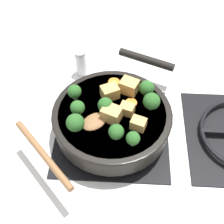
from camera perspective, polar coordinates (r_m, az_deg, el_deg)
The scene contains 20 objects.
ground_plane at distance 0.87m, azimuth 0.00°, elevation -3.62°, with size 2.40×2.40×0.00m, color silver.
front_burner_grate at distance 0.86m, azimuth 0.00°, elevation -3.15°, with size 0.31×0.31×0.03m.
skillet_pan at distance 0.83m, azimuth 0.07°, elevation -1.07°, with size 0.42×0.34×0.06m.
wooden_spoon at distance 0.75m, azimuth -8.32°, elevation -4.92°, with size 0.23×0.23×0.02m.
tofu_cube_center_large at distance 0.77m, azimuth 4.84°, elevation -2.15°, with size 0.04×0.03×0.03m, color tan.
tofu_cube_near_handle at distance 0.78m, azimuth -0.35°, elevation -0.33°, with size 0.05×0.04×0.04m, color tan.
tofu_cube_east_chunk at distance 0.79m, azimuth 2.78°, elevation 0.55°, with size 0.04×0.03×0.03m, color tan.
tofu_cube_west_chunk at distance 0.84m, azimuth 3.16°, elevation 4.71°, with size 0.05×0.04×0.04m, color tan.
tofu_cube_back_piece at distance 0.83m, azimuth -0.38°, elevation 3.65°, with size 0.04×0.04×0.04m, color tan.
broccoli_floret_near_spoon at distance 0.75m, azimuth -6.73°, elevation -1.98°, with size 0.04×0.04×0.05m.
broccoli_floret_center_top at distance 0.73m, azimuth 3.86°, elevation -4.85°, with size 0.03×0.03×0.04m.
broccoli_floret_east_rim at distance 0.73m, azimuth 0.78°, elevation -3.66°, with size 0.04×0.04×0.05m.
broccoli_floret_west_rim at distance 0.79m, azimuth -6.32°, elevation 0.79°, with size 0.04×0.04×0.04m.
broccoli_floret_north_edge at distance 0.82m, azimuth -6.87°, elevation 3.71°, with size 0.04×0.04×0.04m.
broccoli_floret_south_cluster at distance 0.83m, azimuth 6.37°, elevation 4.39°, with size 0.04×0.04×0.05m.
broccoli_floret_mid_floret at distance 0.80m, azimuth 7.25°, elevation 1.95°, with size 0.04×0.04×0.05m.
broccoli_floret_small_inner at distance 0.79m, azimuth -1.20°, elevation 1.50°, with size 0.04×0.04×0.05m.
carrot_slice_orange_thin at distance 0.82m, azimuth 3.52°, elevation 1.65°, with size 0.03×0.03×0.01m, color orange.
carrot_slice_near_center at distance 0.87m, azimuth 0.40°, elevation 5.46°, with size 0.03×0.03×0.01m, color orange.
salt_shaker at distance 1.01m, azimuth -5.71°, elevation 8.99°, with size 0.04×0.04×0.09m.
Camera 1 is at (0.51, 0.03, 0.71)m, focal length 50.00 mm.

